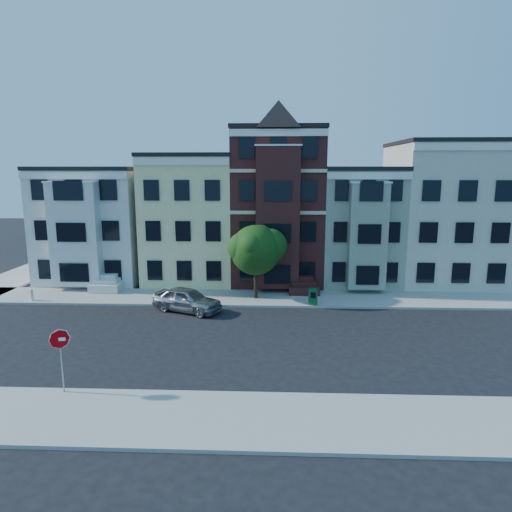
{
  "coord_description": "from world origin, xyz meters",
  "views": [
    {
      "loc": [
        -0.23,
        -23.29,
        9.15
      ],
      "look_at": [
        -1.28,
        2.46,
        4.2
      ],
      "focal_mm": 32.0,
      "sensor_mm": 36.0,
      "label": 1
    }
  ],
  "objects_px": {
    "newspaper_box": "(313,297)",
    "fire_hydrant": "(32,296)",
    "street_tree": "(256,253)",
    "parked_car": "(187,300)",
    "stop_sign": "(61,357)"
  },
  "relations": [
    {
      "from": "street_tree",
      "to": "fire_hydrant",
      "type": "bearing_deg",
      "value": -175.27
    },
    {
      "from": "street_tree",
      "to": "fire_hydrant",
      "type": "height_order",
      "value": "street_tree"
    },
    {
      "from": "street_tree",
      "to": "parked_car",
      "type": "xyz_separation_m",
      "value": [
        -4.34,
        -2.78,
        -2.57
      ]
    },
    {
      "from": "newspaper_box",
      "to": "fire_hydrant",
      "type": "xyz_separation_m",
      "value": [
        -19.38,
        0.23,
        -0.23
      ]
    },
    {
      "from": "newspaper_box",
      "to": "fire_hydrant",
      "type": "height_order",
      "value": "newspaper_box"
    },
    {
      "from": "parked_car",
      "to": "newspaper_box",
      "type": "distance_m",
      "value": 8.35
    },
    {
      "from": "parked_car",
      "to": "newspaper_box",
      "type": "relative_size",
      "value": 4.11
    },
    {
      "from": "street_tree",
      "to": "stop_sign",
      "type": "distance_m",
      "value": 15.97
    },
    {
      "from": "street_tree",
      "to": "stop_sign",
      "type": "bearing_deg",
      "value": -117.31
    },
    {
      "from": "parked_car",
      "to": "street_tree",
      "type": "bearing_deg",
      "value": -33.77
    },
    {
      "from": "parked_car",
      "to": "newspaper_box",
      "type": "bearing_deg",
      "value": -57.62
    },
    {
      "from": "parked_car",
      "to": "fire_hydrant",
      "type": "distance_m",
      "value": 11.24
    },
    {
      "from": "street_tree",
      "to": "newspaper_box",
      "type": "bearing_deg",
      "value": -21.06
    },
    {
      "from": "parked_car",
      "to": "stop_sign",
      "type": "relative_size",
      "value": 1.52
    },
    {
      "from": "street_tree",
      "to": "fire_hydrant",
      "type": "distance_m",
      "value": 15.79
    }
  ]
}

